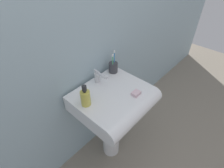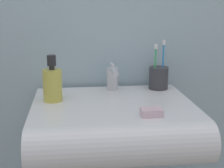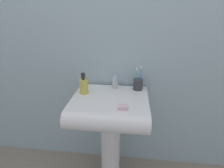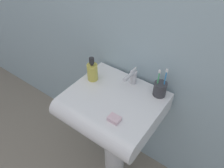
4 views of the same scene
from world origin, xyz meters
name	(u,v)px [view 3 (image 3 of 4)]	position (x,y,z in m)	size (l,w,h in m)	color
wall_back	(114,41)	(0.00, 0.27, 1.20)	(5.00, 0.05, 2.40)	#9EB7C1
sink_pedestal	(110,147)	(0.00, 0.00, 0.35)	(0.16, 0.16, 0.69)	white
sink_basin	(109,108)	(0.00, -0.05, 0.76)	(0.57, 0.52, 0.14)	white
faucet	(115,82)	(0.02, 0.16, 0.89)	(0.04, 0.14, 0.11)	silver
toothbrush_cup	(138,84)	(0.21, 0.16, 0.88)	(0.08, 0.08, 0.20)	#38383D
soap_bottle	(84,86)	(-0.21, 0.04, 0.89)	(0.07, 0.07, 0.17)	gold
bar_soap	(123,107)	(0.11, -0.16, 0.84)	(0.07, 0.05, 0.02)	silver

